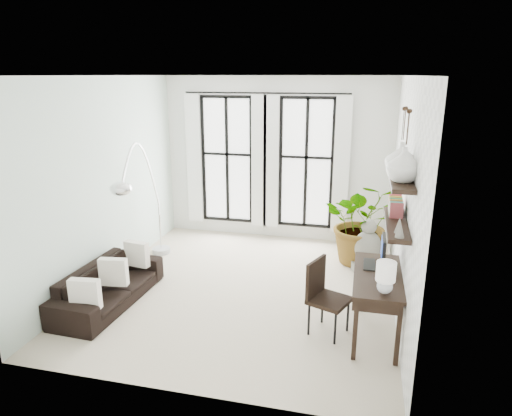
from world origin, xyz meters
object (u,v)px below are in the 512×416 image
(sofa, at_px, (109,285))
(desk_chair, at_px, (323,292))
(arc_lamp, at_px, (140,172))
(buddha, at_px, (367,249))
(plant, at_px, (363,222))
(desk, at_px, (377,281))

(sofa, distance_m, desk_chair, 3.10)
(arc_lamp, relative_size, buddha, 2.47)
(plant, relative_size, desk, 1.07)
(sofa, relative_size, desk_chair, 1.99)
(arc_lamp, bearing_deg, buddha, 16.51)
(plant, xyz_separation_m, buddha, (0.10, -0.35, -0.37))
(desk_chair, xyz_separation_m, buddha, (0.55, 2.10, -0.17))
(desk_chair, relative_size, buddha, 1.07)
(sofa, height_order, desk_chair, desk_chair)
(desk_chair, bearing_deg, buddha, 97.37)
(sofa, relative_size, plant, 1.29)
(sofa, distance_m, buddha, 4.18)
(sofa, distance_m, plant, 4.30)
(sofa, height_order, plant, plant)
(plant, relative_size, desk_chair, 1.54)
(plant, height_order, desk_chair, plant)
(plant, relative_size, buddha, 1.65)
(desk_chair, height_order, arc_lamp, arc_lamp)
(plant, bearing_deg, sofa, -145.81)
(plant, xyz_separation_m, desk_chair, (-0.45, -2.45, -0.19))
(desk_chair, height_order, buddha, desk_chair)
(plant, distance_m, desk, 2.40)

